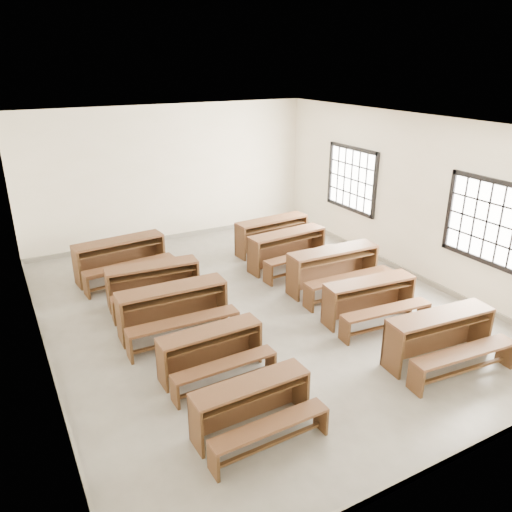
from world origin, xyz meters
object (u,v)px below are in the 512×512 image
desk_set_0 (253,404)px  desk_set_8 (288,247)px  desk_set_2 (174,307)px  desk_set_1 (212,349)px  desk_set_5 (441,335)px  desk_set_9 (273,233)px  desk_set_3 (154,281)px  desk_set_6 (371,298)px  desk_set_7 (334,267)px  desk_set_4 (121,256)px

desk_set_0 → desk_set_8: (3.03, 4.06, 0.07)m
desk_set_2 → desk_set_1: bearing=-85.0°
desk_set_5 → desk_set_9: (0.12, 5.01, 0.02)m
desk_set_2 → desk_set_3: 1.17m
desk_set_5 → desk_set_9: size_ratio=0.97×
desk_set_6 → desk_set_7: (0.20, 1.27, 0.05)m
desk_set_2 → desk_set_7: 3.23m
desk_set_0 → desk_set_4: 5.22m
desk_set_3 → desk_set_7: bearing=-13.9°
desk_set_4 → desk_set_8: desk_set_4 is taller
desk_set_4 → desk_set_9: bearing=-8.9°
desk_set_1 → desk_set_3: (-0.04, 2.49, 0.04)m
desk_set_5 → desk_set_6: 1.45m
desk_set_0 → desk_set_6: 3.35m
desk_set_1 → desk_set_8: size_ratio=0.83×
desk_set_0 → desk_set_1: desk_set_1 is taller
desk_set_5 → desk_set_1: bearing=161.4°
desk_set_1 → desk_set_3: size_ratio=0.88×
desk_set_2 → desk_set_8: size_ratio=0.99×
desk_set_0 → desk_set_3: size_ratio=0.86×
desk_set_2 → desk_set_9: bearing=38.1°
desk_set_7 → desk_set_5: bearing=-90.8°
desk_set_7 → desk_set_9: (-0.00, 2.30, -0.02)m
desk_set_6 → desk_set_9: bearing=92.0°
desk_set_6 → desk_set_9: size_ratio=0.93×
desk_set_7 → desk_set_4: bearing=145.7°
desk_set_5 → desk_set_8: (-0.06, 4.07, 0.01)m
desk_set_1 → desk_set_5: 3.30m
desk_set_0 → desk_set_9: 5.95m
desk_set_0 → desk_set_9: (3.21, 5.01, 0.07)m
desk_set_1 → desk_set_9: desk_set_9 is taller
desk_set_2 → desk_set_6: size_ratio=1.06×
desk_set_4 → desk_set_6: desk_set_4 is taller
desk_set_2 → desk_set_5: size_ratio=1.02×
desk_set_1 → desk_set_9: 4.86m
desk_set_1 → desk_set_5: (3.03, -1.31, 0.05)m
desk_set_8 → desk_set_0: bearing=-131.3°
desk_set_8 → desk_set_3: bearing=-179.7°
desk_set_6 → desk_set_2: bearing=163.7°
desk_set_3 → desk_set_8: bearing=9.9°
desk_set_8 → desk_set_4: bearing=155.8°
desk_set_4 → desk_set_5: bearing=-63.2°
desk_set_2 → desk_set_6: bearing=-19.6°
desk_set_9 → desk_set_8: bearing=-105.3°
desk_set_1 → desk_set_8: 4.05m
desk_set_5 → desk_set_4: bearing=127.1°
desk_set_7 → desk_set_2: bearing=-176.8°
desk_set_4 → desk_set_6: size_ratio=1.12×
desk_set_5 → desk_set_6: (-0.07, 1.45, -0.02)m
desk_set_3 → desk_set_4: size_ratio=0.92×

